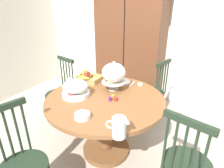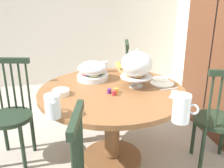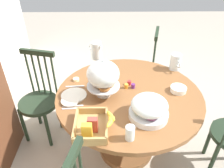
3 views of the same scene
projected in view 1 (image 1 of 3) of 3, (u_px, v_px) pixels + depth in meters
name	position (u px, v px, depth m)	size (l,w,h in m)	color
ground_plane	(107.00, 155.00, 2.22)	(10.00, 10.00, 0.00)	#A89E8E
wall_back	(159.00, 27.00, 3.18)	(4.80, 0.06, 2.60)	silver
wooden_armoire	(131.00, 47.00, 3.20)	(1.18, 0.60, 1.96)	brown
dining_table	(106.00, 113.00, 2.08)	(1.28, 1.28, 0.74)	brown
windsor_chair_near_window	(22.00, 167.00, 1.50)	(0.42, 0.42, 0.97)	#1E2D1E
windsor_chair_by_cabinet	(186.00, 166.00, 1.51)	(0.42, 0.42, 0.97)	#1E2D1E
windsor_chair_facing_door	(152.00, 94.00, 2.73)	(0.42, 0.42, 0.97)	#1E2D1E
windsor_chair_far_side	(61.00, 94.00, 2.72)	(0.42, 0.42, 0.97)	#1E2D1E
pastry_stand_with_dome	(114.00, 74.00, 2.11)	(0.28, 0.28, 0.34)	silver
fruit_platter_covered	(76.00, 89.00, 2.00)	(0.30, 0.30, 0.18)	silver
orange_juice_pitcher	(119.00, 128.00, 1.38)	(0.19, 0.11, 0.17)	silver
milk_pitcher	(176.00, 92.00, 1.92)	(0.15, 0.17, 0.19)	silver
cereal_basket	(88.00, 78.00, 2.41)	(0.32, 0.30, 0.12)	tan
china_plate_large	(122.00, 81.00, 2.40)	(0.22, 0.22, 0.01)	white
china_plate_small	(117.00, 79.00, 2.45)	(0.15, 0.15, 0.01)	white
cereal_bowl	(82.00, 116.00, 1.63)	(0.14, 0.14, 0.04)	white
drinking_glass	(70.00, 83.00, 2.24)	(0.06, 0.06, 0.11)	silver
butter_dish	(140.00, 84.00, 2.30)	(0.06, 0.06, 0.02)	beige
jam_jar_strawberry	(116.00, 99.00, 1.92)	(0.04, 0.04, 0.04)	#B7282D
jam_jar_apricot	(113.00, 97.00, 1.97)	(0.04, 0.04, 0.04)	orange
jam_jar_grape	(110.00, 99.00, 1.92)	(0.04, 0.04, 0.04)	#5B2366
table_knife	(112.00, 80.00, 2.45)	(0.17, 0.01, 0.01)	silver
dinner_fork	(110.00, 79.00, 2.47)	(0.17, 0.01, 0.01)	silver
soup_spoon	(132.00, 83.00, 2.35)	(0.17, 0.01, 0.01)	silver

